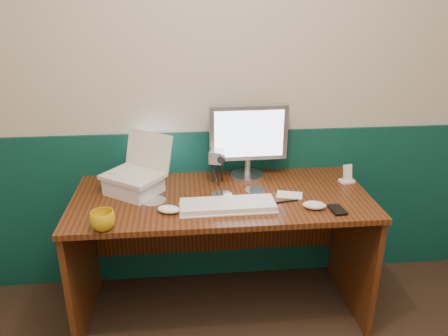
{
  "coord_description": "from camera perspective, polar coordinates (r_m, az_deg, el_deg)",
  "views": [
    {
      "loc": [
        -0.34,
        -0.75,
        1.76
      ],
      "look_at": [
        -0.15,
        1.23,
        0.97
      ],
      "focal_mm": 35.0,
      "sensor_mm": 36.0,
      "label": 1
    }
  ],
  "objects": [
    {
      "name": "wainscot",
      "position": [
        2.81,
        2.01,
        -4.97
      ],
      "size": [
        3.48,
        0.02,
        1.0
      ],
      "primitive_type": "cube",
      "color": "#083536",
      "rests_on": "ground"
    },
    {
      "name": "mouse_left",
      "position": [
        2.19,
        -7.24,
        -5.38
      ],
      "size": [
        0.13,
        0.1,
        0.04
      ],
      "primitive_type": "ellipsoid",
      "rotation": [
        0.0,
        0.0,
        -0.27
      ],
      "color": "white",
      "rests_on": "desk"
    },
    {
      "name": "keyboard",
      "position": [
        2.22,
        0.48,
        -4.96
      ],
      "size": [
        0.48,
        0.17,
        0.03
      ],
      "primitive_type": "cube",
      "rotation": [
        0.0,
        0.0,
        0.02
      ],
      "color": "white",
      "rests_on": "desk"
    },
    {
      "name": "cd_spindle",
      "position": [
        2.33,
        -0.3,
        -3.71
      ],
      "size": [
        0.11,
        0.11,
        0.02
      ],
      "primitive_type": "cylinder",
      "color": "silver",
      "rests_on": "desk"
    },
    {
      "name": "laptop",
      "position": [
        2.36,
        -12.01,
        1.53
      ],
      "size": [
        0.38,
        0.36,
        0.25
      ],
      "primitive_type": null,
      "rotation": [
        0.0,
        0.0,
        -0.63
      ],
      "color": "silver",
      "rests_on": "laptop_riser"
    },
    {
      "name": "pda",
      "position": [
        2.27,
        14.59,
        -5.31
      ],
      "size": [
        0.07,
        0.11,
        0.01
      ],
      "primitive_type": "cube",
      "rotation": [
        0.0,
        0.0,
        0.08
      ],
      "color": "black",
      "rests_on": "desk"
    },
    {
      "name": "pen",
      "position": [
        2.31,
        7.84,
        -4.38
      ],
      "size": [
        0.15,
        0.03,
        0.01
      ],
      "primitive_type": "cylinder",
      "rotation": [
        0.0,
        1.57,
        0.16
      ],
      "color": "black",
      "rests_on": "desk"
    },
    {
      "name": "dock",
      "position": [
        2.63,
        15.73,
        -1.63
      ],
      "size": [
        0.09,
        0.08,
        0.01
      ],
      "primitive_type": "cube",
      "rotation": [
        0.0,
        0.0,
        0.25
      ],
      "color": "white",
      "rests_on": "desk"
    },
    {
      "name": "monitor",
      "position": [
        2.53,
        3.15,
        3.55
      ],
      "size": [
        0.45,
        0.14,
        0.45
      ],
      "primitive_type": null,
      "rotation": [
        0.0,
        0.0,
        0.02
      ],
      "color": "#AEAEB3",
      "rests_on": "desk"
    },
    {
      "name": "mug",
      "position": [
        2.1,
        -15.55,
        -6.61
      ],
      "size": [
        0.14,
        0.14,
        0.09
      ],
      "primitive_type": "imported",
      "rotation": [
        0.0,
        0.0,
        -0.29
      ],
      "color": "gold",
      "rests_on": "desk"
    },
    {
      "name": "music_player",
      "position": [
        2.61,
        15.84,
        -0.55
      ],
      "size": [
        0.06,
        0.04,
        0.09
      ],
      "primitive_type": "cube",
      "rotation": [
        -0.17,
        0.0,
        0.25
      ],
      "color": "silver",
      "rests_on": "dock"
    },
    {
      "name": "camcorder",
      "position": [
        2.48,
        -0.92,
        0.01
      ],
      "size": [
        0.12,
        0.14,
        0.19
      ],
      "primitive_type": null,
      "rotation": [
        0.0,
        0.0,
        -0.31
      ],
      "color": "#B1B1B6",
      "rests_on": "desk"
    },
    {
      "name": "papers",
      "position": [
        2.39,
        8.55,
        -3.5
      ],
      "size": [
        0.16,
        0.13,
        0.0
      ],
      "primitive_type": "cube",
      "rotation": [
        0.0,
        0.0,
        -0.29
      ],
      "color": "white",
      "rests_on": "desk"
    },
    {
      "name": "mouse_right",
      "position": [
        2.26,
        11.72,
        -4.77
      ],
      "size": [
        0.13,
        0.1,
        0.04
      ],
      "primitive_type": "ellipsoid",
      "rotation": [
        0.0,
        0.0,
        -0.23
      ],
      "color": "silver",
      "rests_on": "desk"
    },
    {
      "name": "laptop_riser",
      "position": [
        2.43,
        -11.7,
        -2.24
      ],
      "size": [
        0.34,
        0.33,
        0.09
      ],
      "primitive_type": "cube",
      "rotation": [
        0.0,
        0.0,
        -0.63
      ],
      "color": "silver",
      "rests_on": "desk"
    },
    {
      "name": "desk",
      "position": [
        2.55,
        -0.33,
        -11.25
      ],
      "size": [
        1.6,
        0.7,
        0.75
      ],
      "primitive_type": "cube",
      "color": "#39180A",
      "rests_on": "ground"
    },
    {
      "name": "cd_loose_b",
      "position": [
        2.44,
        4.06,
        -2.85
      ],
      "size": [
        0.12,
        0.12,
        0.0
      ],
      "primitive_type": "cylinder",
      "color": "silver",
      "rests_on": "desk"
    },
    {
      "name": "cd_loose_a",
      "position": [
        2.34,
        -9.18,
        -4.22
      ],
      "size": [
        0.13,
        0.13,
        0.0
      ],
      "primitive_type": "cylinder",
      "color": "silver",
      "rests_on": "desk"
    },
    {
      "name": "back_wall",
      "position": [
        2.57,
        2.2,
        10.25
      ],
      "size": [
        3.5,
        0.04,
        2.5
      ],
      "primitive_type": "cube",
      "color": "#BCB09F",
      "rests_on": "ground"
    }
  ]
}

